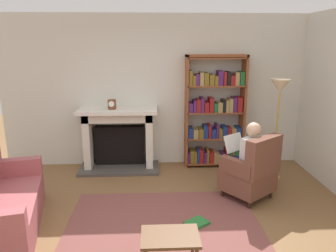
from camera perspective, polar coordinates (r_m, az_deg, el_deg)
ground at (r=3.96m, az=-0.65°, el=-19.41°), size 14.00×14.00×0.00m
back_wall at (r=5.90m, az=-1.61°, el=6.09°), size 5.60×0.10×2.70m
area_rug at (r=4.21m, az=-0.81°, el=-17.07°), size 2.40×1.80×0.01m
fireplace at (r=5.85m, az=-8.59°, el=-1.84°), size 1.40×0.64×1.10m
mantel_clock at (r=5.63m, az=-9.83°, el=3.76°), size 0.14×0.14×0.17m
bookshelf at (r=5.86m, az=8.20°, el=2.22°), size 1.05×0.32×2.01m
armchair_reading at (r=4.83m, az=14.52°, el=-7.71°), size 0.88×0.88×0.97m
seated_reader at (r=4.82m, az=13.53°, el=-5.18°), size 0.56×0.59×1.14m
sofa_floral at (r=4.43m, az=-27.40°, el=-12.53°), size 1.08×1.82×0.85m
side_table at (r=3.30m, az=0.39°, el=-19.60°), size 0.56×0.39×0.42m
scattered_books at (r=4.09m, az=1.73°, el=-17.82°), size 0.85×0.57×0.03m
floor_lamp at (r=5.42m, az=19.00°, el=5.14°), size 0.32×0.32×1.66m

